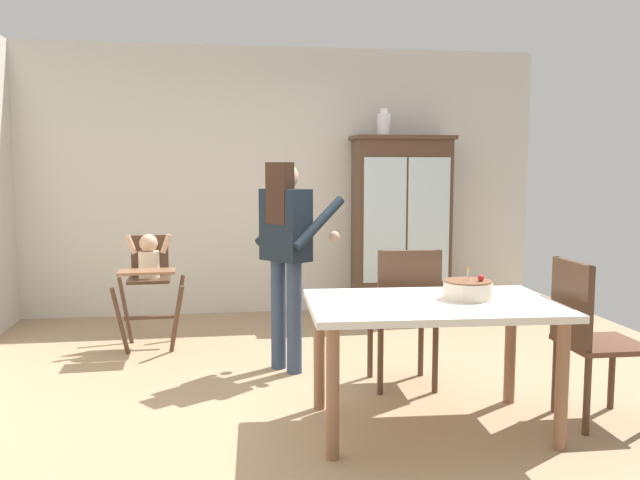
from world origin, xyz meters
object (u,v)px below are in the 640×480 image
(china_cabinet, at_px, (401,225))
(dining_chair_right_end, at_px, (586,330))
(ceramic_vase, at_px, (384,124))
(high_chair_with_toddler, at_px, (149,270))
(adult_person, at_px, (287,240))
(dining_chair_far_side, at_px, (406,309))
(birthday_cake, at_px, (468,290))
(dining_table, at_px, (432,319))

(china_cabinet, xyz_separation_m, dining_chair_right_end, (0.26, -3.08, -0.35))
(ceramic_vase, height_order, high_chair_with_toddler, ceramic_vase)
(ceramic_vase, height_order, adult_person, ceramic_vase)
(dining_chair_far_side, bearing_deg, ceramic_vase, -97.74)
(birthday_cake, height_order, dining_chair_far_side, dining_chair_far_side)
(ceramic_vase, height_order, dining_table, ceramic_vase)
(dining_table, bearing_deg, dining_chair_far_side, 86.80)
(china_cabinet, distance_m, adult_person, 2.26)
(high_chair_with_toddler, distance_m, dining_chair_far_side, 2.26)
(birthday_cake, bearing_deg, dining_table, -170.17)
(high_chair_with_toddler, relative_size, dining_table, 0.66)
(birthday_cake, bearing_deg, dining_chair_far_side, 106.55)
(high_chair_with_toddler, distance_m, dining_chair_right_end, 3.39)
(ceramic_vase, xyz_separation_m, birthday_cake, (-0.24, -2.99, -1.13))
(china_cabinet, relative_size, high_chair_with_toddler, 1.90)
(dining_table, xyz_separation_m, dining_chair_far_side, (0.04, 0.67, -0.09))
(dining_chair_far_side, bearing_deg, birthday_cake, 109.04)
(china_cabinet, bearing_deg, adult_person, -127.00)
(dining_chair_far_side, bearing_deg, dining_chair_right_end, 143.15)
(high_chair_with_toddler, xyz_separation_m, adult_person, (1.06, -0.80, 0.31))
(ceramic_vase, distance_m, high_chair_with_toddler, 2.75)
(dining_chair_far_side, xyz_separation_m, dining_chair_right_end, (0.88, -0.72, 0.00))
(high_chair_with_toddler, bearing_deg, ceramic_vase, 22.25)
(china_cabinet, height_order, birthday_cake, china_cabinet)
(china_cabinet, relative_size, dining_table, 1.25)
(high_chair_with_toddler, height_order, dining_table, high_chair_with_toddler)
(ceramic_vase, bearing_deg, dining_chair_far_side, -100.24)
(adult_person, bearing_deg, dining_chair_far_side, -164.00)
(ceramic_vase, relative_size, birthday_cake, 0.96)
(adult_person, height_order, dining_table, adult_person)
(dining_chair_right_end, bearing_deg, china_cabinet, 5.96)
(adult_person, height_order, birthday_cake, adult_person)
(dining_table, bearing_deg, high_chair_with_toddler, 131.08)
(high_chair_with_toddler, bearing_deg, china_cabinet, 20.44)
(ceramic_vase, xyz_separation_m, dining_chair_right_end, (0.45, -3.08, -1.37))
(dining_chair_far_side, bearing_deg, high_chair_with_toddler, -34.48)
(dining_table, relative_size, dining_chair_far_side, 1.51)
(dining_table, bearing_deg, adult_person, 119.97)
(china_cabinet, height_order, dining_chair_far_side, china_cabinet)
(ceramic_vase, xyz_separation_m, high_chair_with_toddler, (-2.23, -1.01, -1.27))
(adult_person, xyz_separation_m, dining_table, (0.70, -1.22, -0.33))
(adult_person, bearing_deg, dining_table, 172.71)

